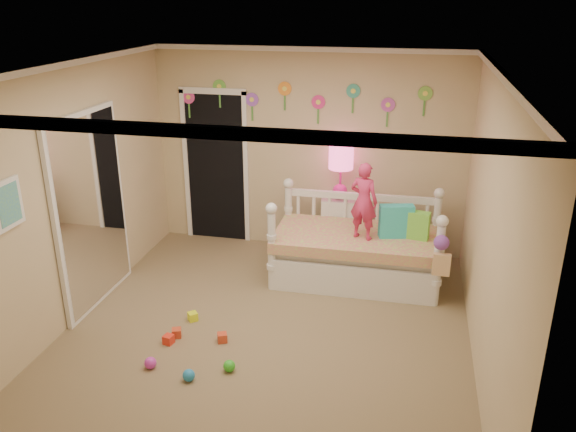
% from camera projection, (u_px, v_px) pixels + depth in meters
% --- Properties ---
extents(floor, '(4.00, 4.50, 0.01)m').
position_uv_depth(floor, '(265.00, 334.00, 5.80)').
color(floor, '#7F684C').
rests_on(floor, ground).
extents(ceiling, '(4.00, 4.50, 0.01)m').
position_uv_depth(ceiling, '(261.00, 69.00, 4.86)').
color(ceiling, white).
rests_on(ceiling, floor).
extents(back_wall, '(4.00, 0.01, 2.60)m').
position_uv_depth(back_wall, '(308.00, 152.00, 7.38)').
color(back_wall, tan).
rests_on(back_wall, floor).
extents(left_wall, '(0.01, 4.50, 2.60)m').
position_uv_depth(left_wall, '(69.00, 197.00, 5.73)').
color(left_wall, tan).
rests_on(left_wall, floor).
extents(right_wall, '(0.01, 4.50, 2.60)m').
position_uv_depth(right_wall, '(490.00, 231.00, 4.93)').
color(right_wall, tan).
rests_on(right_wall, floor).
extents(crown_molding, '(4.00, 4.50, 0.06)m').
position_uv_depth(crown_molding, '(261.00, 72.00, 4.87)').
color(crown_molding, white).
rests_on(crown_molding, ceiling).
extents(daybed, '(1.94, 1.06, 1.05)m').
position_uv_depth(daybed, '(357.00, 238.00, 6.75)').
color(daybed, white).
rests_on(daybed, floor).
extents(pillow_turquoise, '(0.40, 0.22, 0.38)m').
position_uv_depth(pillow_turquoise, '(396.00, 221.00, 6.56)').
color(pillow_turquoise, '#29BDCE').
rests_on(pillow_turquoise, daybed).
extents(pillow_lime, '(0.35, 0.18, 0.32)m').
position_uv_depth(pillow_lime, '(414.00, 225.00, 6.54)').
color(pillow_lime, '#79E245').
rests_on(pillow_lime, daybed).
extents(child, '(0.38, 0.31, 0.89)m').
position_uv_depth(child, '(364.00, 201.00, 6.44)').
color(child, '#DC3266').
rests_on(child, daybed).
extents(nightstand, '(0.51, 0.41, 0.77)m').
position_uv_depth(nightstand, '(339.00, 226.00, 7.46)').
color(nightstand, white).
rests_on(nightstand, floor).
extents(table_lamp, '(0.31, 0.31, 0.68)m').
position_uv_depth(table_lamp, '(341.00, 164.00, 7.16)').
color(table_lamp, '#E31E8F').
rests_on(table_lamp, nightstand).
extents(closet_doorway, '(0.90, 0.04, 2.07)m').
position_uv_depth(closet_doorway, '(216.00, 166.00, 7.71)').
color(closet_doorway, black).
rests_on(closet_doorway, back_wall).
extents(flower_decals, '(3.40, 0.02, 0.50)m').
position_uv_depth(flower_decals, '(301.00, 101.00, 7.16)').
color(flower_decals, '#B2668C').
rests_on(flower_decals, back_wall).
extents(mirror_closet, '(0.07, 1.30, 2.10)m').
position_uv_depth(mirror_closet, '(91.00, 211.00, 6.09)').
color(mirror_closet, white).
rests_on(mirror_closet, left_wall).
extents(wall_picture, '(0.05, 0.34, 0.42)m').
position_uv_depth(wall_picture, '(7.00, 204.00, 4.82)').
color(wall_picture, white).
rests_on(wall_picture, left_wall).
extents(hanging_bag, '(0.20, 0.16, 0.36)m').
position_uv_depth(hanging_bag, '(440.00, 257.00, 6.00)').
color(hanging_bag, beige).
rests_on(hanging_bag, daybed).
extents(toy_scatter, '(1.17, 1.49, 0.11)m').
position_uv_depth(toy_scatter, '(197.00, 353.00, 5.40)').
color(toy_scatter, '#996666').
rests_on(toy_scatter, floor).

